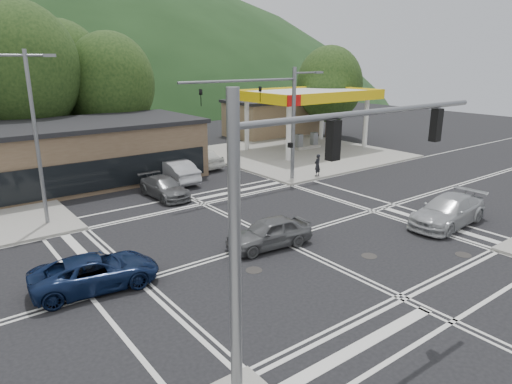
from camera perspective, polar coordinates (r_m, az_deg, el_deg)
ground at (r=22.57m, az=2.78°, el=-5.94°), size 120.00×120.00×0.00m
sidewalk_ne at (r=42.91m, az=5.29°, el=4.88°), size 16.00×16.00×0.15m
gas_station_canopy at (r=44.29m, az=6.52°, el=11.69°), size 12.32×8.34×5.75m
convenience_store at (r=53.32m, az=2.03°, el=9.16°), size 10.00×6.00×3.80m
commercial_row at (r=34.03m, az=-27.29°, el=3.42°), size 24.00×8.00×4.00m
tree_n_b at (r=40.65m, az=-27.45°, el=13.51°), size 9.00×9.00×12.98m
tree_n_c at (r=42.54m, az=-17.76°, el=12.82°), size 7.60×7.60×10.87m
tree_n_e at (r=45.44m, az=-23.25°, el=13.29°), size 8.40×8.40×11.98m
tree_ne at (r=52.01m, az=9.17°, el=13.15°), size 7.20×7.20×9.99m
streetlight_nw at (r=25.69m, az=-25.75°, el=6.91°), size 2.50×0.25×9.00m
signal_mast_ne at (r=31.83m, az=3.02°, el=10.05°), size 11.65×0.30×8.00m
signal_mast_sw at (r=11.05m, az=5.04°, el=-1.79°), size 9.14×0.28×8.00m
car_blue_west at (r=18.84m, az=-19.41°, el=-9.39°), size 5.02×2.78×1.33m
car_grey_center at (r=21.45m, az=1.65°, el=-5.10°), size 4.34×2.13×1.42m
car_silver_east at (r=26.28m, az=22.87°, el=-2.19°), size 5.49×2.53×1.55m
car_queue_a at (r=33.16m, az=-10.23°, el=2.60°), size 1.74×4.98×1.64m
car_queue_b at (r=37.49m, az=-7.14°, el=4.32°), size 2.42×5.00×1.65m
car_northbound at (r=29.66m, az=-11.39°, el=0.56°), size 1.94×4.52×1.30m
pedestrian at (r=34.08m, az=7.68°, el=3.35°), size 0.67×0.51×1.65m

